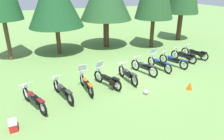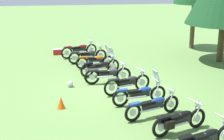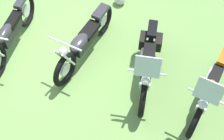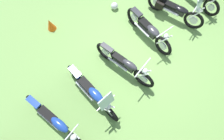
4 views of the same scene
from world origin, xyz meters
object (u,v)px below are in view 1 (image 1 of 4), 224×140
object	(u,v)px
motorcycle_1	(63,90)
motorcycle_4	(128,74)
motorcycle_2	(86,83)
picnic_cooler	(13,125)
motorcycle_7	(173,60)
traffic_cone	(190,86)
motorcycle_9	(195,53)
motorcycle_6	(159,63)
motorcycle_3	(108,79)
motorcycle_8	(184,56)
motorcycle_5	(144,67)
motorcycle_0	(34,99)
dropped_helmet	(146,92)

from	to	relation	value
motorcycle_1	motorcycle_4	distance (m)	4.00
motorcycle_2	picnic_cooler	world-z (taller)	motorcycle_2
motorcycle_2	motorcycle_7	world-z (taller)	motorcycle_2
motorcycle_4	traffic_cone	size ratio (longest dim) A/B	4.72
motorcycle_2	motorcycle_9	distance (m)	9.62
motorcycle_6	motorcycle_3	bearing A→B (deg)	95.05
motorcycle_7	motorcycle_9	xyz separation A→B (m)	(2.67, 0.79, -0.01)
motorcycle_6	motorcycle_8	size ratio (longest dim) A/B	1.10
motorcycle_5	motorcycle_8	world-z (taller)	motorcycle_5
motorcycle_1	motorcycle_9	world-z (taller)	motorcycle_1
motorcycle_4	motorcycle_9	distance (m)	6.98
motorcycle_8	traffic_cone	xyz separation A→B (m)	(-2.64, -3.82, -0.21)
motorcycle_2	picnic_cooler	bearing A→B (deg)	116.78
motorcycle_0	picnic_cooler	distance (m)	1.65
motorcycle_1	motorcycle_4	world-z (taller)	motorcycle_4
motorcycle_0	dropped_helmet	world-z (taller)	motorcycle_0
motorcycle_5	motorcycle_7	xyz separation A→B (m)	(2.60, 0.44, -0.02)
motorcycle_6	picnic_cooler	distance (m)	9.61
traffic_cone	picnic_cooler	bearing A→B (deg)	-178.71
motorcycle_5	motorcycle_8	bearing A→B (deg)	-95.62
motorcycle_4	motorcycle_5	world-z (taller)	motorcycle_5
motorcycle_0	motorcycle_9	size ratio (longest dim) A/B	1.05
motorcycle_5	motorcycle_8	xyz separation A→B (m)	(3.95, 0.94, -0.02)
traffic_cone	motorcycle_5	bearing A→B (deg)	114.41
motorcycle_9	picnic_cooler	xyz separation A→B (m)	(-12.95, -4.32, -0.24)
motorcycle_2	motorcycle_4	bearing A→B (deg)	-86.86
motorcycle_1	motorcycle_7	distance (m)	8.19
motorcycle_1	traffic_cone	size ratio (longest dim) A/B	4.80
motorcycle_4	picnic_cooler	xyz separation A→B (m)	(-6.22, -2.43, -0.27)
motorcycle_1	motorcycle_4	bearing A→B (deg)	-96.23
motorcycle_1	motorcycle_8	bearing A→B (deg)	-92.04
motorcycle_4	motorcycle_3	bearing A→B (deg)	95.33
motorcycle_7	motorcycle_8	bearing A→B (deg)	-89.84
motorcycle_9	dropped_helmet	bearing A→B (deg)	99.55
motorcycle_2	motorcycle_5	xyz separation A→B (m)	(4.09, 0.98, 0.01)
motorcycle_4	motorcycle_9	xyz separation A→B (m)	(6.72, 1.89, -0.02)
motorcycle_4	motorcycle_7	bearing A→B (deg)	-79.49
motorcycle_4	motorcycle_6	bearing A→B (deg)	-76.46
motorcycle_3	motorcycle_7	world-z (taller)	motorcycle_3
motorcycle_8	picnic_cooler	bearing A→B (deg)	89.61
picnic_cooler	motorcycle_7	bearing A→B (deg)	18.94
motorcycle_1	picnic_cooler	bearing A→B (deg)	112.57
motorcycle_0	motorcycle_8	xyz separation A→B (m)	(10.77, 2.65, -0.03)
motorcycle_0	traffic_cone	world-z (taller)	motorcycle_0
picnic_cooler	dropped_helmet	bearing A→B (deg)	5.48
motorcycle_0	motorcycle_9	bearing A→B (deg)	-99.31
motorcycle_2	motorcycle_0	bearing A→B (deg)	101.38
motorcycle_7	dropped_helmet	size ratio (longest dim) A/B	8.04
motorcycle_3	picnic_cooler	xyz separation A→B (m)	(-4.85, -2.19, -0.28)
motorcycle_3	motorcycle_6	size ratio (longest dim) A/B	0.93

